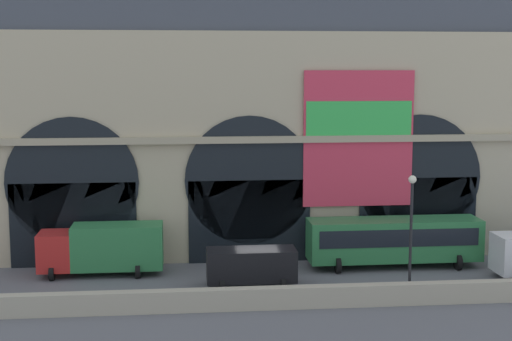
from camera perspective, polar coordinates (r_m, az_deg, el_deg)
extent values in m
plane|color=slate|center=(44.25, 0.10, -8.68)|extent=(200.00, 200.00, 0.00)
cube|color=#B2A891|center=(39.63, 0.80, -9.80)|extent=(90.00, 0.70, 1.16)
cube|color=#BCAD8C|center=(49.75, -0.73, 1.97)|extent=(47.34, 4.22, 14.96)
cube|color=black|center=(48.66, -13.87, -4.08)|extent=(7.96, 0.20, 5.42)
cylinder|color=black|center=(48.18, -13.98, -0.93)|extent=(8.38, 0.20, 8.38)
cube|color=black|center=(48.36, -0.50, -3.92)|extent=(7.96, 0.20, 5.42)
cylinder|color=black|center=(47.88, -0.50, -0.75)|extent=(8.38, 0.20, 8.38)
cube|color=black|center=(50.63, 12.33, -3.57)|extent=(7.96, 0.20, 5.42)
cylinder|color=black|center=(50.17, 12.42, -0.53)|extent=(8.38, 0.20, 8.38)
cube|color=#D8334C|center=(48.60, 7.90, 2.43)|extent=(7.24, 0.12, 8.85)
cube|color=green|center=(48.42, 7.95, 3.89)|extent=(6.95, 0.04, 2.41)
cube|color=tan|center=(47.45, -0.50, 2.39)|extent=(47.34, 0.50, 0.44)
cube|color=red|center=(46.97, -15.18, -5.99)|extent=(2.00, 2.30, 2.30)
cube|color=#2D7A42|center=(46.45, -10.60, -5.75)|extent=(5.50, 2.30, 2.70)
cylinder|color=black|center=(46.28, -15.46, -7.68)|extent=(0.28, 0.84, 0.84)
cylinder|color=black|center=(48.25, -15.05, -7.03)|extent=(0.28, 0.84, 0.84)
cylinder|color=black|center=(45.69, -9.09, -7.69)|extent=(0.28, 0.84, 0.84)
cylinder|color=black|center=(47.69, -8.95, -7.02)|extent=(0.28, 0.84, 0.84)
cube|color=black|center=(43.39, -0.36, -7.27)|extent=(5.20, 2.00, 1.86)
cylinder|color=black|center=(42.66, -2.64, -8.85)|extent=(0.28, 0.68, 0.68)
cylinder|color=black|center=(44.38, -2.77, -8.18)|extent=(0.28, 0.68, 0.68)
cylinder|color=black|center=(42.98, 2.13, -8.71)|extent=(0.28, 0.68, 0.68)
cylinder|color=black|center=(44.69, 1.81, -8.06)|extent=(0.28, 0.68, 0.68)
cube|color=#2D7A42|center=(48.13, 10.58, -5.23)|extent=(11.00, 2.50, 2.60)
cube|color=black|center=(46.87, 11.03, -5.16)|extent=(10.12, 0.04, 1.10)
cylinder|color=black|center=(46.46, 6.33, -7.28)|extent=(0.28, 1.00, 1.00)
cylinder|color=black|center=(48.58, 5.78, -6.59)|extent=(0.28, 1.00, 1.00)
cylinder|color=black|center=(48.62, 15.31, -6.82)|extent=(0.28, 1.00, 1.00)
cylinder|color=black|center=(50.66, 14.39, -6.20)|extent=(0.28, 1.00, 1.00)
cube|color=white|center=(47.25, 19.14, -6.07)|extent=(2.00, 2.30, 2.30)
cylinder|color=black|center=(48.40, 18.46, -7.12)|extent=(0.28, 0.84, 0.84)
cylinder|color=black|center=(41.31, 11.83, -5.39)|extent=(0.16, 0.16, 6.50)
sphere|color=#F2EDCC|center=(40.67, 11.96, -0.68)|extent=(0.44, 0.44, 0.44)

